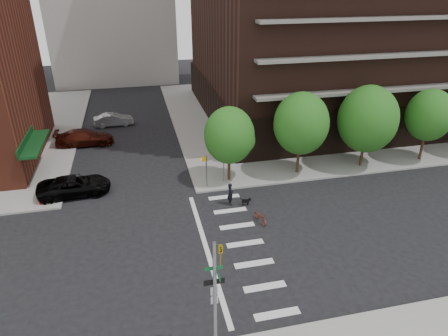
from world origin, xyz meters
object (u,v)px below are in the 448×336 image
Objects in this scene: fire_hydrant at (40,199)px; scooter at (261,217)px; parked_car_black at (74,186)px; parked_car_silver at (114,120)px; dog_walker at (230,194)px; parked_car_maroon at (84,137)px; traffic_signal at (216,308)px.

fire_hydrant reaches higher than scooter.
parked_car_silver is at bearing -14.93° from parked_car_black.
fire_hydrant is at bearing 159.23° from parked_car_silver.
dog_walker is at bearing 106.28° from scooter.
parked_car_black is at bearing 27.25° from fire_hydrant.
scooter is (12.86, -6.88, -0.34)m from parked_car_black.
parked_car_black is 1.26× the size of parked_car_silver.
parked_car_maroon is (-0.03, 10.16, 0.05)m from parked_car_black.
fire_hydrant is 16.22m from scooter.
parked_car_silver is 2.45× the size of dog_walker.
traffic_signal is at bearing -163.94° from parked_car_maroon.
traffic_signal is 13.07m from dog_walker.
parked_car_black is 14.59m from scooter.
dog_walker reaches higher than parked_car_maroon.
parked_car_silver reaches higher than scooter.
dog_walker reaches higher than parked_car_black.
traffic_signal is at bearing 159.66° from dog_walker.
dog_walker is (11.43, -14.26, 0.07)m from parked_car_maroon.
traffic_signal reaches higher than parked_car_black.
parked_car_silver is 21.25m from dog_walker.
scooter is (5.16, 9.61, -2.29)m from traffic_signal.
parked_car_black is 10.16m from parked_car_maroon.
traffic_signal is 11.15m from scooter.
parked_car_maroon is at bearing 115.63° from scooter.
parked_car_black is at bearing 66.50° from dog_walker.
traffic_signal is 3.43× the size of dog_walker.
traffic_signal is 18.42m from fire_hydrant.
fire_hydrant is 0.17× the size of parked_car_silver.
parked_car_silver is at bearing 20.51° from dog_walker.
dog_walker is at bearing -159.64° from parked_car_silver.
dog_walker is at bearing -141.40° from parked_car_maroon.
parked_car_silver is 24.39m from scooter.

